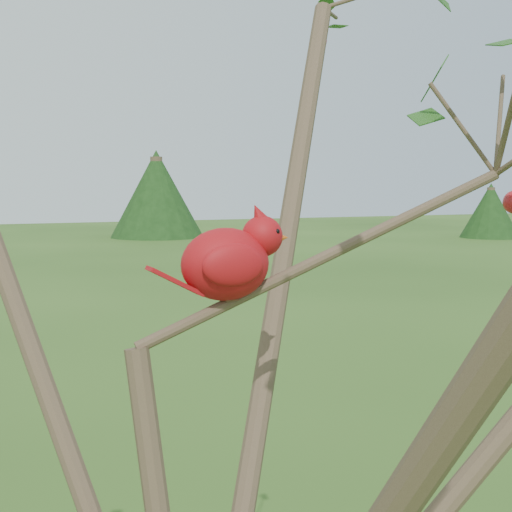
# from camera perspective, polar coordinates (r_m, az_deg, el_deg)

# --- Properties ---
(crabapple_tree) EXTENTS (2.35, 2.05, 2.95)m
(crabapple_tree) POSITION_cam_1_polar(r_m,az_deg,el_deg) (0.92, -3.28, 1.87)
(crabapple_tree) COLOR #483627
(crabapple_tree) RESTS_ON ground
(cardinal) EXTENTS (0.22, 0.12, 0.16)m
(cardinal) POSITION_cam_1_polar(r_m,az_deg,el_deg) (1.05, -2.09, -0.33)
(cardinal) COLOR red
(cardinal) RESTS_ON ground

